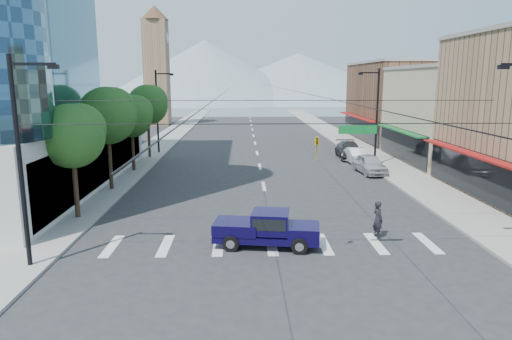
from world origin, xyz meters
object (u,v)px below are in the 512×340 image
at_px(pickup_truck, 266,228).
at_px(parked_car_near, 370,164).
at_px(parked_car_mid, 357,156).
at_px(pedestrian, 378,219).
at_px(parked_car_far, 349,150).

xyz_separation_m(pickup_truck, parked_car_near, (9.87, 17.30, -0.10)).
height_order(parked_car_near, parked_car_mid, parked_car_near).
bearing_deg(parked_car_mid, pedestrian, -102.81).
bearing_deg(parked_car_far, parked_car_near, -87.06).
bearing_deg(pedestrian, parked_car_mid, -25.88).
bearing_deg(pedestrian, pickup_truck, 85.77).
relative_size(pickup_truck, parked_car_mid, 1.17).
relative_size(pedestrian, parked_car_far, 0.34).
bearing_deg(pedestrian, parked_car_near, -28.82).
height_order(pickup_truck, parked_car_far, pickup_truck).
distance_m(pedestrian, parked_car_near, 16.74).
distance_m(pickup_truck, parked_car_near, 19.92).
distance_m(pedestrian, parked_car_far, 24.38).
bearing_deg(parked_car_mid, pickup_truck, -116.06).
bearing_deg(parked_car_far, parked_car_mid, -87.06).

